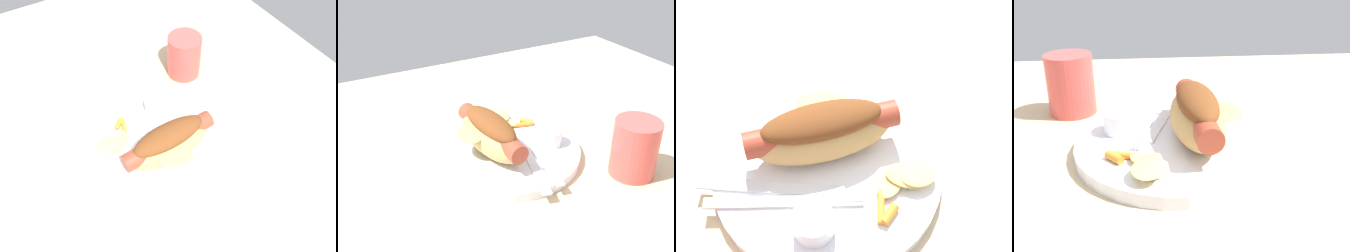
% 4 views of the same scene
% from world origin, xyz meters
% --- Properties ---
extents(ground_plane, '(1.20, 0.90, 0.02)m').
position_xyz_m(ground_plane, '(0.00, 0.00, -0.01)').
color(ground_plane, tan).
extents(plate, '(0.25, 0.25, 0.02)m').
position_xyz_m(plate, '(-0.02, -0.00, 0.01)').
color(plate, white).
rests_on(plate, ground_plane).
extents(hot_dog, '(0.10, 0.17, 0.06)m').
position_xyz_m(hot_dog, '(0.00, -0.00, 0.05)').
color(hot_dog, tan).
rests_on(hot_dog, plate).
extents(sauce_ramekin, '(0.04, 0.04, 0.03)m').
position_xyz_m(sauce_ramekin, '(-0.10, 0.03, 0.03)').
color(sauce_ramekin, white).
rests_on(sauce_ramekin, plate).
extents(fork, '(0.05, 0.17, 0.00)m').
position_xyz_m(fork, '(-0.06, 0.06, 0.02)').
color(fork, silver).
rests_on(fork, plate).
extents(knife, '(0.06, 0.16, 0.00)m').
position_xyz_m(knife, '(-0.04, 0.07, 0.02)').
color(knife, silver).
rests_on(knife, plate).
extents(chips_pile, '(0.05, 0.07, 0.02)m').
position_xyz_m(chips_pile, '(-0.06, -0.08, 0.02)').
color(chips_pile, '#E6C96D').
rests_on(chips_pile, plate).
extents(carrot_garnish, '(0.04, 0.03, 0.01)m').
position_xyz_m(carrot_garnish, '(-0.09, -0.05, 0.02)').
color(carrot_garnish, orange).
rests_on(carrot_garnish, plate).
extents(drinking_cup, '(0.07, 0.07, 0.09)m').
position_xyz_m(drinking_cup, '(-0.17, 0.14, 0.05)').
color(drinking_cup, '#D84C47').
rests_on(drinking_cup, ground_plane).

